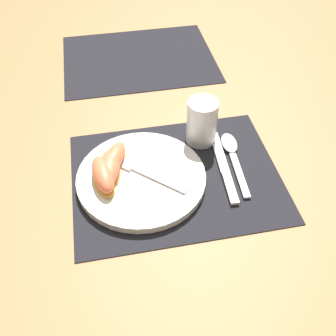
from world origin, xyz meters
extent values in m
plane|color=#A37547|center=(0.00, 0.00, 0.00)|extent=(3.00, 3.00, 0.00)
cube|color=black|center=(0.00, 0.00, 0.00)|extent=(0.42, 0.32, 0.00)
cube|color=black|center=(-0.01, 0.46, 0.00)|extent=(0.42, 0.32, 0.00)
cylinder|color=white|center=(-0.07, 0.00, 0.01)|extent=(0.26, 0.26, 0.02)
cylinder|color=silver|center=(0.08, 0.10, 0.06)|extent=(0.07, 0.07, 0.10)
cylinder|color=yellow|center=(0.08, 0.10, 0.02)|extent=(0.05, 0.05, 0.03)
cube|color=silver|center=(0.10, -0.06, 0.01)|extent=(0.02, 0.08, 0.01)
cube|color=silver|center=(0.10, 0.05, 0.01)|extent=(0.03, 0.12, 0.01)
cube|color=silver|center=(0.13, -0.02, 0.01)|extent=(0.02, 0.12, 0.01)
ellipsoid|color=silver|center=(0.13, 0.07, 0.01)|extent=(0.04, 0.07, 0.01)
cube|color=silver|center=(-0.04, -0.02, 0.02)|extent=(0.10, 0.09, 0.00)
cube|color=silver|center=(-0.11, 0.05, 0.02)|extent=(0.07, 0.07, 0.00)
ellipsoid|color=#F7C656|center=(-0.12, 0.04, 0.02)|extent=(0.09, 0.12, 0.01)
ellipsoid|color=#F2754C|center=(-0.12, 0.04, 0.04)|extent=(0.08, 0.11, 0.03)
ellipsoid|color=#F7C656|center=(-0.13, 0.02, 0.02)|extent=(0.06, 0.11, 0.01)
ellipsoid|color=#F2754C|center=(-0.13, 0.02, 0.04)|extent=(0.06, 0.10, 0.03)
ellipsoid|color=#F7C656|center=(-0.14, 0.00, 0.02)|extent=(0.06, 0.11, 0.01)
ellipsoid|color=#F2754C|center=(-0.14, 0.00, 0.04)|extent=(0.05, 0.10, 0.04)
camera|label=1|loc=(-0.12, -0.53, 0.60)|focal=42.00mm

